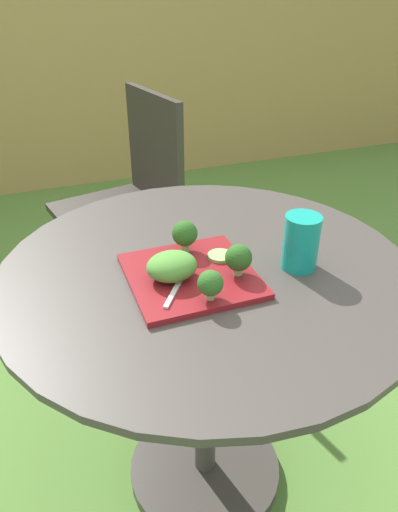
{
  "coord_description": "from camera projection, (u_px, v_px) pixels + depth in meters",
  "views": [
    {
      "loc": [
        -0.33,
        -0.85,
        1.3
      ],
      "look_at": [
        -0.03,
        -0.02,
        0.78
      ],
      "focal_mm": 33.73,
      "sensor_mm": 36.0,
      "label": 1
    }
  ],
  "objects": [
    {
      "name": "ground_plane",
      "position": [
        205.0,
        472.0,
        1.45
      ],
      "size": [
        12.0,
        12.0,
        0.0
      ],
      "primitive_type": "plane",
      "color": "#568438"
    },
    {
      "name": "bamboo_fence",
      "position": [
        67.0,
        70.0,
        3.02
      ],
      "size": [
        8.0,
        0.08,
        1.51
      ],
      "primitive_type": "cube",
      "color": "#A8894C",
      "rests_on": "ground_plane"
    },
    {
      "name": "patio_table",
      "position": [
        206.0,
        352.0,
        1.2
      ],
      "size": [
        0.93,
        0.93,
        0.74
      ],
      "color": "#423D38",
      "rests_on": "ground_plane"
    },
    {
      "name": "patio_chair",
      "position": [
        133.0,
        188.0,
        1.98
      ],
      "size": [
        0.52,
        0.52,
        0.9
      ],
      "color": "#332D28",
      "rests_on": "ground_plane"
    },
    {
      "name": "salad_plate",
      "position": [
        191.0,
        276.0,
        1.02
      ],
      "size": [
        0.26,
        0.26,
        0.01
      ],
      "primitive_type": "cube",
      "color": "maroon",
      "rests_on": "patio_table"
    },
    {
      "name": "drinking_glass",
      "position": [
        301.0,
        245.0,
        1.04
      ],
      "size": [
        0.08,
        0.08,
        0.12
      ],
      "color": "#149989",
      "rests_on": "patio_table"
    },
    {
      "name": "fork",
      "position": [
        180.0,
        281.0,
        0.99
      ],
      "size": [
        0.1,
        0.14,
        0.0
      ],
      "color": "silver",
      "rests_on": "salad_plate"
    },
    {
      "name": "lettuce_mound",
      "position": [
        172.0,
        266.0,
        0.99
      ],
      "size": [
        0.11,
        0.09,
        0.06
      ],
      "primitive_type": "ellipsoid",
      "color": "#519338",
      "rests_on": "salad_plate"
    },
    {
      "name": "broccoli_floret_0",
      "position": [
        185.0,
        234.0,
        1.08
      ],
      "size": [
        0.06,
        0.06,
        0.07
      ],
      "color": "#99B770",
      "rests_on": "salad_plate"
    },
    {
      "name": "broccoli_floret_1",
      "position": [
        238.0,
        258.0,
        1.0
      ],
      "size": [
        0.06,
        0.06,
        0.07
      ],
      "color": "#99B770",
      "rests_on": "salad_plate"
    },
    {
      "name": "broccoli_floret_2",
      "position": [
        210.0,
        284.0,
        0.92
      ],
      "size": [
        0.05,
        0.05,
        0.06
      ],
      "color": "#99B770",
      "rests_on": "salad_plate"
    },
    {
      "name": "cucumber_slice_0",
      "position": [
        219.0,
        255.0,
        1.08
      ],
      "size": [
        0.06,
        0.06,
        0.01
      ],
      "primitive_type": "cylinder",
      "color": "#8EB766",
      "rests_on": "salad_plate"
    }
  ]
}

